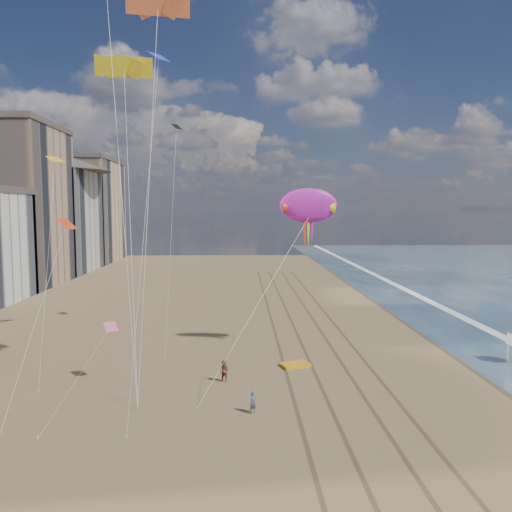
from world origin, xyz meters
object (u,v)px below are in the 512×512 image
Objects in this scene: grounded_kite at (295,365)px; kite_flyer_b at (224,371)px; show_kite at (308,206)px; kite_flyer_a at (253,402)px.

kite_flyer_b is at bearing -168.70° from grounded_kite.
show_kite is 13.49× the size of kite_flyer_a.
kite_flyer_a reaches higher than grounded_kite.
grounded_kite is 7.18m from kite_flyer_b.
show_kite reaches higher than kite_flyer_b.
kite_flyer_a is (-3.92, -9.96, 0.63)m from grounded_kite.
kite_flyer_a is 0.86× the size of kite_flyer_b.
grounded_kite is 1.59× the size of kite_flyer_a.
show_kite is at bearing 48.00° from grounded_kite.
kite_flyer_a is at bearing -41.85° from kite_flyer_b.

